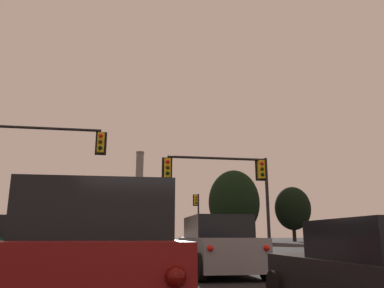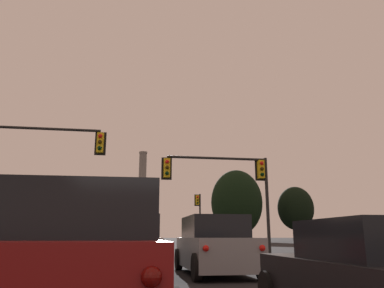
{
  "view_description": "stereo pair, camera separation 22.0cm",
  "coord_description": "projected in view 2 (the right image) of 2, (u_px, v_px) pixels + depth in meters",
  "views": [
    {
      "loc": [
        0.03,
        0.3,
        1.2
      ],
      "look_at": [
        3.82,
        23.1,
        6.91
      ],
      "focal_mm": 35.0,
      "sensor_mm": 36.0,
      "label": 1
    },
    {
      "loc": [
        0.25,
        0.26,
        1.2
      ],
      "look_at": [
        3.82,
        23.1,
        6.91
      ],
      "focal_mm": 35.0,
      "sensor_mm": 36.0,
      "label": 2
    }
  ],
  "objects": [
    {
      "name": "traffic_light_overhead_right",
      "position": [
        231.0,
        179.0,
        20.96
      ],
      "size": [
        6.17,
        0.5,
        5.59
      ],
      "color": "black",
      "rests_on": "ground_plane"
    },
    {
      "name": "treeline_right_mid",
      "position": [
        98.0,
        212.0,
        82.75
      ],
      "size": [
        9.28,
        8.35,
        11.07
      ],
      "color": "black",
      "rests_on": "ground_plane"
    },
    {
      "name": "hatchback_right_lane_second",
      "position": [
        367.0,
        276.0,
        5.23
      ],
      "size": [
        1.94,
        4.12,
        1.44
      ],
      "rotation": [
        0.0,
        0.0,
        -0.01
      ],
      "color": "black",
      "rests_on": "ground_plane"
    },
    {
      "name": "suv_center_lane_second",
      "position": [
        89.0,
        259.0,
        5.2
      ],
      "size": [
        2.17,
        4.93,
        1.86
      ],
      "rotation": [
        0.0,
        0.0,
        -0.01
      ],
      "color": "maroon",
      "rests_on": "ground_plane"
    },
    {
      "name": "suv_left_lane_front",
      "position": [
        22.0,
        246.0,
        12.73
      ],
      "size": [
        2.15,
        4.93,
        1.86
      ],
      "rotation": [
        0.0,
        0.0,
        0.01
      ],
      "color": "#0F3823",
      "rests_on": "ground_plane"
    },
    {
      "name": "treeline_center_right",
      "position": [
        237.0,
        202.0,
        84.33
      ],
      "size": [
        11.58,
        10.42,
        15.95
      ],
      "color": "black",
      "rests_on": "ground_plane"
    },
    {
      "name": "suv_center_lane_front",
      "position": [
        131.0,
        246.0,
        12.0
      ],
      "size": [
        2.29,
        4.97,
        1.86
      ],
      "rotation": [
        0.0,
        0.0,
        -0.04
      ],
      "color": "gray",
      "rests_on": "ground_plane"
    },
    {
      "name": "treeline_center_left",
      "position": [
        296.0,
        208.0,
        86.61
      ],
      "size": [
        8.37,
        7.53,
        12.48
      ],
      "color": "black",
      "rests_on": "ground_plane"
    },
    {
      "name": "traffic_light_overhead_left",
      "position": [
        14.0,
        155.0,
        18.68
      ],
      "size": [
        6.81,
        0.5,
        6.68
      ],
      "color": "black",
      "rests_on": "ground_plane"
    },
    {
      "name": "smokestack",
      "position": [
        142.0,
        204.0,
        164.2
      ],
      "size": [
        7.39,
        7.39,
        38.43
      ],
      "color": "slate",
      "rests_on": "ground_plane"
    },
    {
      "name": "traffic_light_far_right",
      "position": [
        199.0,
        212.0,
        40.63
      ],
      "size": [
        0.78,
        0.5,
        5.72
      ],
      "color": "black",
      "rests_on": "ground_plane"
    },
    {
      "name": "suv_right_lane_front",
      "position": [
        214.0,
        246.0,
        12.34
      ],
      "size": [
        2.14,
        4.92,
        1.86
      ],
      "rotation": [
        0.0,
        0.0,
        0.01
      ],
      "color": "gray",
      "rests_on": "ground_plane"
    }
  ]
}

